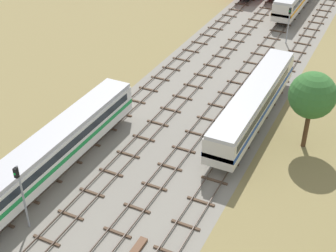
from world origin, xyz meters
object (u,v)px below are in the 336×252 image
at_px(diesel_railcar_centre_near, 254,101).
at_px(signal_post_mid, 21,190).
at_px(signal_post_near, 289,21).
at_px(passenger_coach_far_left_nearest, 52,150).

bearing_deg(diesel_railcar_centre_near, signal_post_mid, -116.24).
height_order(diesel_railcar_centre_near, signal_post_near, signal_post_near).
xyz_separation_m(passenger_coach_far_left_nearest, diesel_railcar_centre_near, (12.87, 15.59, -0.02)).
distance_m(passenger_coach_far_left_nearest, signal_post_near, 39.05).
bearing_deg(passenger_coach_far_left_nearest, diesel_railcar_centre_near, 50.44).
xyz_separation_m(signal_post_near, signal_post_mid, (-8.58, -43.72, 0.40)).
distance_m(passenger_coach_far_left_nearest, signal_post_mid, 6.63).
height_order(signal_post_near, signal_post_mid, signal_post_mid).
distance_m(passenger_coach_far_left_nearest, diesel_railcar_centre_near, 20.21).
height_order(diesel_railcar_centre_near, signal_post_mid, signal_post_mid).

